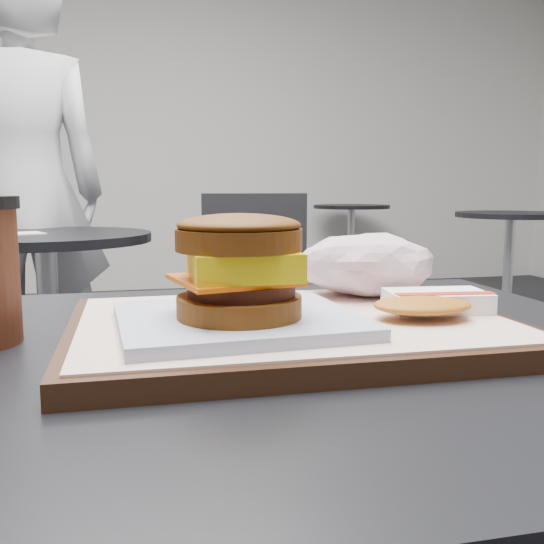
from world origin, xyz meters
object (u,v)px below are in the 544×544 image
Objects in this scene: serving_tray at (291,328)px; neighbor_table at (48,292)px; hash_brown at (430,303)px; crumpled_wrapper at (367,264)px; breakfast_sandwich at (239,280)px; patron at (24,193)px; neighbor_chair at (224,291)px.

serving_tray reaches higher than neighbor_table.
crumpled_wrapper is at bearing 99.10° from hash_brown.
patron is (-0.49, 2.08, 0.05)m from breakfast_sandwich.
crumpled_wrapper is at bearing 37.76° from breakfast_sandwich.
crumpled_wrapper is at bearing 94.66° from patron.
patron reaches higher than neighbor_chair.
breakfast_sandwich is 1.73m from neighbor_table.
patron is (-0.65, 1.95, 0.06)m from crumpled_wrapper.
crumpled_wrapper is (0.16, 0.12, -0.01)m from breakfast_sandwich.
neighbor_chair reaches higher than neighbor_table.
serving_tray is 0.08m from breakfast_sandwich.
patron is at bearing 107.87° from hash_brown.
neighbor_table is (-0.54, 1.65, -0.25)m from hash_brown.
patron is (-0.54, 2.05, 0.10)m from serving_tray.
breakfast_sandwich is 0.11× the size of patron.
neighbor_table is at bearing 108.78° from crumpled_wrapper.
serving_tray is 0.43× the size of neighbor_chair.
breakfast_sandwich is 1.63× the size of hash_brown.
neighbor_chair is 0.50× the size of patron.
hash_brown is 0.16× the size of neighbor_table.
serving_tray is 1.89× the size of breakfast_sandwich.
crumpled_wrapper is 0.08× the size of patron.
patron reaches higher than serving_tray.
hash_brown is 0.84× the size of crumpled_wrapper.
hash_brown is at bearing 4.67° from breakfast_sandwich.
crumpled_wrapper is 0.20× the size of neighbor_table.
neighbor_chair reaches higher than hash_brown.
serving_tray is 1.70m from neighbor_table.
neighbor_chair is (0.20, 1.75, -0.27)m from serving_tray.
crumpled_wrapper reaches higher than hash_brown.
serving_tray is at bearing 31.55° from breakfast_sandwich.
hash_brown is at bearing -92.42° from neighbor_chair.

